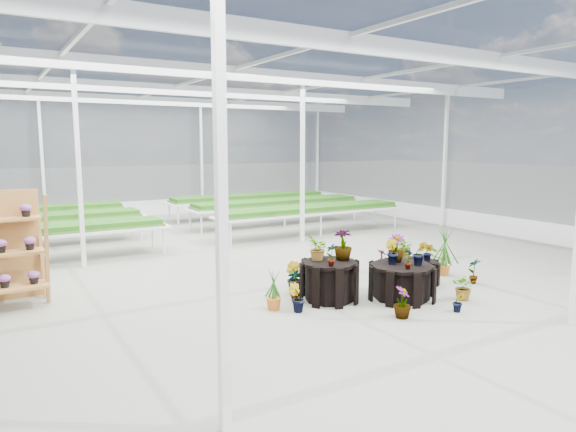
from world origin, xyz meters
TOP-DOWN VIEW (x-y plane):
  - ground_plane at (0.00, 0.00)m, footprint 24.00×24.00m
  - greenhouse_shell at (0.00, 0.00)m, footprint 18.00×24.00m
  - steel_frame at (0.00, 0.00)m, footprint 18.00×24.00m
  - nursery_benches at (0.00, 7.20)m, footprint 16.00×7.00m
  - plinth_tall at (0.40, -1.01)m, footprint 1.32×1.32m
  - plinth_mid at (1.60, -1.61)m, footprint 1.52×1.52m
  - plinth_low at (2.60, -0.91)m, footprint 1.26×1.26m
  - nursery_plants at (1.75, -1.00)m, footprint 4.83×3.08m

SIDE VIEW (x-z plane):
  - ground_plane at x=0.00m, z-range 0.00..0.00m
  - plinth_low at x=2.60m, z-range 0.00..0.45m
  - plinth_mid at x=1.60m, z-range 0.00..0.64m
  - plinth_tall at x=0.40m, z-range 0.00..0.72m
  - nursery_benches at x=0.00m, z-range 0.00..0.84m
  - nursery_plants at x=1.75m, z-range -0.12..1.22m
  - greenhouse_shell at x=0.00m, z-range 0.00..4.50m
  - steel_frame at x=0.00m, z-range 0.00..4.50m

